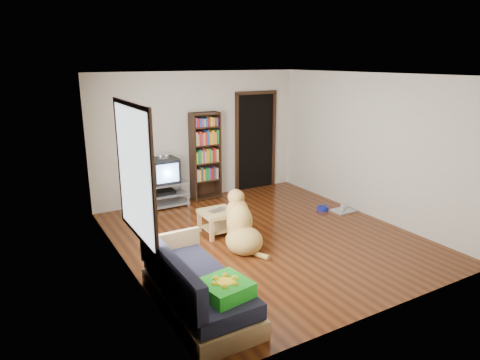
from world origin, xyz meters
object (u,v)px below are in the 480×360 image
laptop (219,211)px  dog (241,227)px  bookshelf (205,151)px  crt_tv (163,170)px  green_cushion (225,288)px  grey_rag (343,211)px  coffee_table (218,218)px  dog_bowl (323,208)px  sofa (194,289)px  tv_stand (164,194)px

laptop → dog: dog is taller
bookshelf → crt_tv: bearing=-175.7°
laptop → crt_tv: 1.85m
green_cushion → grey_rag: 4.34m
bookshelf → dog: bearing=-103.4°
crt_tv → dog: 2.49m
grey_rag → coffee_table: (-2.58, 0.23, 0.27)m
bookshelf → coffee_table: bearing=-109.6°
dog_bowl → bookshelf: bookshelf is taller
laptop → sofa: sofa is taller
crt_tv → sofa: 3.81m
sofa → coffee_table: 2.27m
laptop → sofa: (-1.27, -1.86, -0.15)m
bookshelf → dog: (-0.59, -2.50, -0.67)m
dog_bowl → crt_tv: crt_tv is taller
tv_stand → bookshelf: (0.95, 0.09, 0.73)m
laptop → grey_rag: size_ratio=0.75×
green_cushion → laptop: 2.64m
dog → crt_tv: bearing=98.3°
laptop → tv_stand: size_ratio=0.33×
tv_stand → coffee_table: 1.77m
tv_stand → green_cushion: bearing=-101.6°
green_cushion → dog_bowl: green_cushion is taller
bookshelf → dog: 2.65m
grey_rag → coffee_table: size_ratio=0.73×
tv_stand → sofa: 3.76m
bookshelf → sofa: (-1.92, -3.72, -0.74)m
green_cushion → bookshelf: size_ratio=0.27×
grey_rag → sofa: size_ratio=0.22×
bookshelf → dog: bookshelf is taller
dog_bowl → crt_tv: (-2.58, 1.75, 0.70)m
green_cushion → grey_rag: green_cushion is taller
laptop → crt_tv: crt_tv is taller
green_cushion → crt_tv: bearing=69.5°
laptop → sofa: bearing=-138.9°
green_cushion → sofa: bearing=94.3°
sofa → coffee_table: sofa is taller
laptop → sofa: size_ratio=0.17×
dog_bowl → coffee_table: 2.29m
laptop → bookshelf: bearing=56.2°
laptop → grey_rag: (2.58, -0.20, -0.40)m
tv_stand → coffee_table: tv_stand is taller
green_cushion → tv_stand: size_ratio=0.53×
laptop → coffee_table: (-0.00, 0.03, -0.13)m
crt_tv → coffee_table: (0.30, -1.77, -0.46)m
sofa → dog_bowl: bearing=28.2°
green_cushion → coffee_table: size_ratio=0.87×
coffee_table → sofa: bearing=-123.9°
laptop → tv_stand: tv_stand is taller
coffee_table → dog: 0.67m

